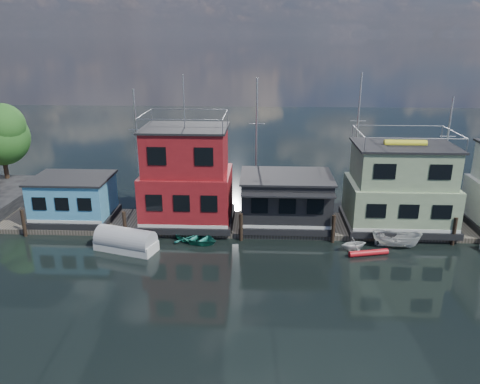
# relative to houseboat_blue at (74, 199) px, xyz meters

# --- Properties ---
(ground) EXTENTS (160.00, 160.00, 0.00)m
(ground) POSITION_rel_houseboat_blue_xyz_m (18.00, -12.00, -2.21)
(ground) COLOR black
(ground) RESTS_ON ground
(dock) EXTENTS (48.00, 5.00, 0.40)m
(dock) POSITION_rel_houseboat_blue_xyz_m (18.00, 0.00, -2.01)
(dock) COLOR #595147
(dock) RESTS_ON ground
(houseboat_blue) EXTENTS (6.40, 4.90, 3.66)m
(houseboat_blue) POSITION_rel_houseboat_blue_xyz_m (0.00, 0.00, 0.00)
(houseboat_blue) COLOR black
(houseboat_blue) RESTS_ON dock
(houseboat_red) EXTENTS (7.40, 5.90, 11.86)m
(houseboat_red) POSITION_rel_houseboat_blue_xyz_m (9.50, 0.00, 1.90)
(houseboat_red) COLOR black
(houseboat_red) RESTS_ON dock
(houseboat_dark) EXTENTS (7.40, 6.10, 4.06)m
(houseboat_dark) POSITION_rel_houseboat_blue_xyz_m (17.50, -0.02, 0.21)
(houseboat_dark) COLOR black
(houseboat_dark) RESTS_ON dock
(houseboat_green) EXTENTS (8.40, 5.90, 7.03)m
(houseboat_green) POSITION_rel_houseboat_blue_xyz_m (26.50, 0.00, 1.34)
(houseboat_green) COLOR black
(houseboat_green) RESTS_ON dock
(pilings) EXTENTS (42.28, 0.28, 2.20)m
(pilings) POSITION_rel_houseboat_blue_xyz_m (17.67, -2.80, -1.11)
(pilings) COLOR #2D2116
(pilings) RESTS_ON ground
(background_masts) EXTENTS (36.40, 0.16, 12.00)m
(background_masts) POSITION_rel_houseboat_blue_xyz_m (22.76, 6.00, 3.35)
(background_masts) COLOR silver
(background_masts) RESTS_ON ground
(tarp_runabout) EXTENTS (4.85, 3.02, 1.84)m
(tarp_runabout) POSITION_rel_houseboat_blue_xyz_m (5.64, -4.89, -1.52)
(tarp_runabout) COLOR white
(tarp_runabout) RESTS_ON ground
(motorboat) EXTENTS (3.72, 2.07, 1.36)m
(motorboat) POSITION_rel_houseboat_blue_xyz_m (25.58, -3.52, -1.53)
(motorboat) COLOR silver
(motorboat) RESTS_ON ground
(dinghy_white) EXTENTS (2.43, 2.25, 1.06)m
(dinghy_white) POSITION_rel_houseboat_blue_xyz_m (22.35, -4.16, -1.68)
(dinghy_white) COLOR white
(dinghy_white) RESTS_ON ground
(dinghy_teal) EXTENTS (4.35, 3.92, 0.74)m
(dinghy_teal) POSITION_rel_houseboat_blue_xyz_m (10.62, -3.26, -1.84)
(dinghy_teal) COLOR #217C6C
(dinghy_teal) RESTS_ON ground
(red_kayak) EXTENTS (2.94, 1.08, 0.43)m
(red_kayak) POSITION_rel_houseboat_blue_xyz_m (23.28, -4.95, -1.99)
(red_kayak) COLOR red
(red_kayak) RESTS_ON ground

